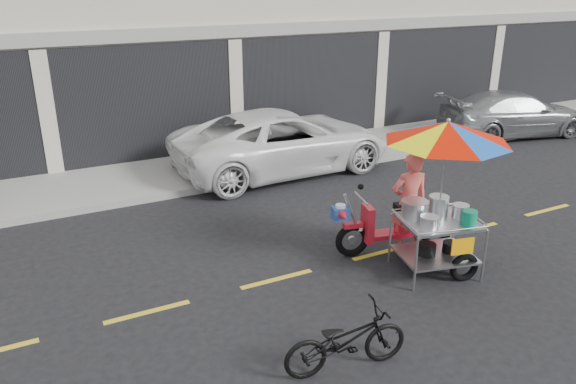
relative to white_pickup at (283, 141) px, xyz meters
name	(u,v)px	position (x,y,z in m)	size (l,w,h in m)	color
ground	(383,252)	(-0.41, -4.59, -0.73)	(90.00, 90.00, 0.00)	black
sidewalk	(253,159)	(-0.41, 0.91, -0.65)	(45.00, 3.00, 0.15)	gray
centerline	(383,252)	(-0.41, -4.59, -0.72)	(42.00, 0.10, 0.01)	gold
white_pickup	(283,141)	(0.00, 0.00, 0.00)	(2.42, 5.24, 1.46)	white
silver_pickup	(514,114)	(7.37, -0.18, -0.09)	(1.79, 4.41, 1.28)	#919598
near_bicycle	(346,340)	(-2.61, -6.85, -0.33)	(0.53, 1.53, 0.80)	black
food_vendor_rig	(430,173)	(-0.05, -5.16, 0.81)	(2.43, 2.33, 2.46)	black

